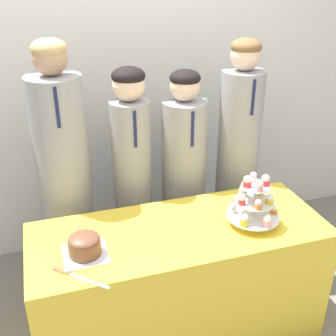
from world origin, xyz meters
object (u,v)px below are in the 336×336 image
student_2 (183,182)px  student_3 (237,163)px  cake_knife (71,275)px  student_0 (65,185)px  cupcake_stand (254,201)px  student_1 (133,183)px  round_cake (84,245)px

student_2 → student_3: student_3 is taller
cake_knife → student_0: student_0 is taller
cake_knife → cupcake_stand: cupcake_stand is taller
student_1 → cupcake_stand: bearing=-50.7°
student_1 → student_3: bearing=0.0°
round_cake → student_2: bearing=41.2°
cake_knife → student_0: size_ratio=0.14×
cake_knife → student_3: student_3 is taller
student_1 → student_2: size_ratio=1.03×
cake_knife → student_1: 0.89m
cupcake_stand → student_1: (-0.51, 0.63, -0.13)m
cake_knife → student_2: student_2 is taller
student_1 → round_cake: bearing=-121.1°
student_0 → student_1: bearing=-0.0°
student_2 → cupcake_stand: bearing=-74.7°
student_0 → student_1: 0.42m
cupcake_stand → student_0: (-0.93, 0.63, -0.08)m
round_cake → cake_knife: (-0.08, -0.12, -0.06)m
cake_knife → student_0: bearing=129.3°
student_0 → student_2: 0.76m
cake_knife → student_1: (0.46, 0.76, 0.01)m
student_3 → student_0: bearing=180.0°
student_3 → student_1: bearing=-180.0°
student_2 → student_1: bearing=-180.0°
student_1 → student_2: (0.34, 0.00, -0.05)m
cupcake_stand → student_1: size_ratio=0.20×
student_0 → student_3: size_ratio=1.03×
cake_knife → cupcake_stand: 0.99m
round_cake → cupcake_stand: cupcake_stand is taller
student_0 → student_2: bearing=-0.0°
cupcake_stand → cake_knife: bearing=-172.3°
round_cake → student_0: size_ratio=0.13×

